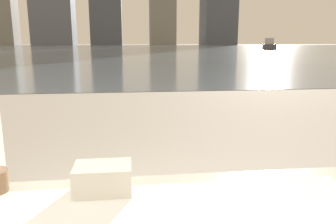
{
  "coord_description": "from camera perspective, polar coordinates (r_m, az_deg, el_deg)",
  "views": [
    {
      "loc": [
        -0.17,
        -0.52,
        1.14
      ],
      "look_at": [
        0.13,
        1.97,
        0.6
      ],
      "focal_mm": 35.0,
      "sensor_mm": 36.0,
      "label": 1
    }
  ],
  "objects": [
    {
      "name": "harbor_water",
      "position": [
        62.53,
        -6.69,
        11.0
      ],
      "size": [
        180.0,
        110.0,
        0.01
      ],
      "color": "slate",
      "rests_on": "ground_plane"
    },
    {
      "name": "towel_stack",
      "position": [
        1.46,
        -11.24,
        -11.22
      ],
      "size": [
        0.24,
        0.17,
        0.12
      ],
      "color": "silver",
      "rests_on": "bathtub"
    },
    {
      "name": "harbor_boat_0",
      "position": [
        53.31,
        17.2,
        11.02
      ],
      "size": [
        2.72,
        4.78,
        1.7
      ],
      "color": "#4C4C51",
      "rests_on": "harbor_water"
    }
  ]
}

